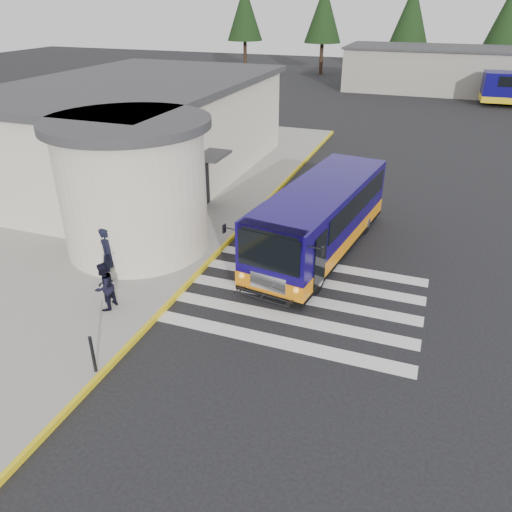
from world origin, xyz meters
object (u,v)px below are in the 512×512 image
(transit_bus, at_px, (320,221))
(bollard, at_px, (93,354))
(pedestrian_a, at_px, (109,254))
(pedestrian_b, at_px, (104,287))

(transit_bus, relative_size, bollard, 8.75)
(transit_bus, xyz_separation_m, pedestrian_a, (-5.95, -4.70, -0.15))
(transit_bus, relative_size, pedestrian_b, 6.10)
(pedestrian_a, bearing_deg, transit_bus, -58.37)
(pedestrian_a, distance_m, pedestrian_b, 1.82)
(pedestrian_b, bearing_deg, transit_bus, 142.92)
(pedestrian_a, relative_size, bollard, 1.75)
(transit_bus, height_order, pedestrian_a, transit_bus)
(pedestrian_a, bearing_deg, bollard, -157.01)
(pedestrian_b, distance_m, bollard, 2.93)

